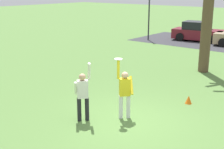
{
  "coord_description": "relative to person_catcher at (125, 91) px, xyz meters",
  "views": [
    {
      "loc": [
        5.68,
        -7.91,
        4.37
      ],
      "look_at": [
        -0.75,
        0.01,
        1.5
      ],
      "focal_mm": 50.07,
      "sensor_mm": 36.0,
      "label": 1
    }
  ],
  "objects": [
    {
      "name": "ground_plane",
      "position": [
        0.28,
        -0.11,
        -0.98
      ],
      "size": [
        120.0,
        120.0,
        0.0
      ],
      "primitive_type": "plane",
      "color": "#567F3D"
    },
    {
      "name": "bare_tree_tall",
      "position": [
        -0.44,
        7.54,
        2.45
      ],
      "size": [
        1.69,
        1.64,
        7.01
      ],
      "color": "brown",
      "rests_on": "ground_plane"
    },
    {
      "name": "frisbee_disc",
      "position": [
        -0.15,
        -0.17,
        1.11
      ],
      "size": [
        0.27,
        0.27,
        0.02
      ],
      "primitive_type": "cylinder",
      "color": "white",
      "rests_on": "person_catcher"
    },
    {
      "name": "person_defender",
      "position": [
        -0.95,
        -1.06,
        -0.0
      ],
      "size": [
        0.64,
        0.66,
        2.05
      ],
      "rotation": [
        0.0,
        0.0,
        0.84
      ],
      "color": "black",
      "rests_on": "ground_plane"
    },
    {
      "name": "field_cone_orange",
      "position": [
        1.1,
        2.66,
        -0.82
      ],
      "size": [
        0.26,
        0.26,
        0.32
      ],
      "primitive_type": "cone",
      "color": "orange",
      "rests_on": "ground_plane"
    },
    {
      "name": "lamppost_by_lot",
      "position": [
        -8.25,
        14.37,
        1.6
      ],
      "size": [
        0.28,
        0.28,
        4.26
      ],
      "color": "#2D2D33",
      "rests_on": "ground_plane"
    },
    {
      "name": "person_catcher",
      "position": [
        0.0,
        0.0,
        0.0
      ],
      "size": [
        0.55,
        0.57,
        2.08
      ],
      "rotation": [
        0.0,
        0.0,
        -2.3
      ],
      "color": "silver",
      "rests_on": "ground_plane"
    },
    {
      "name": "parked_car_maroon",
      "position": [
        -4.86,
        16.7,
        -0.25
      ],
      "size": [
        4.32,
        2.48,
        1.59
      ],
      "rotation": [
        0.0,
        0.0,
        0.14
      ],
      "color": "maroon",
      "rests_on": "ground_plane"
    }
  ]
}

